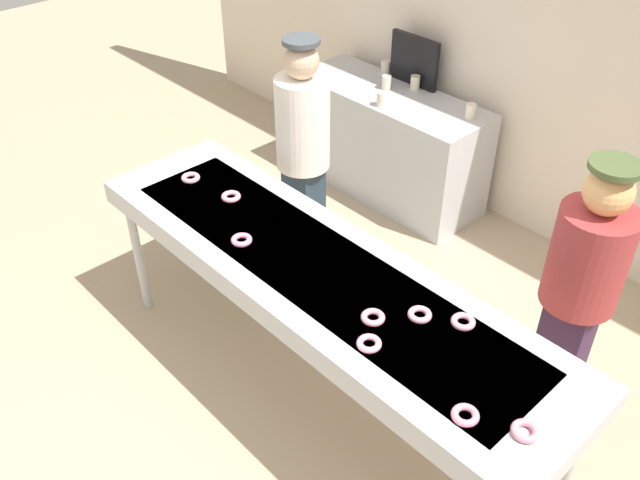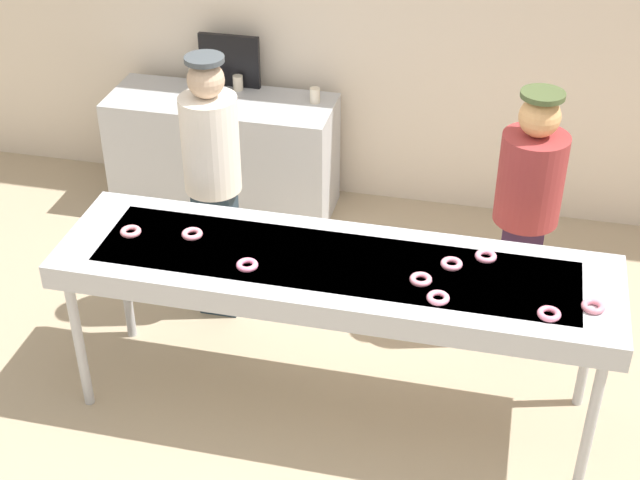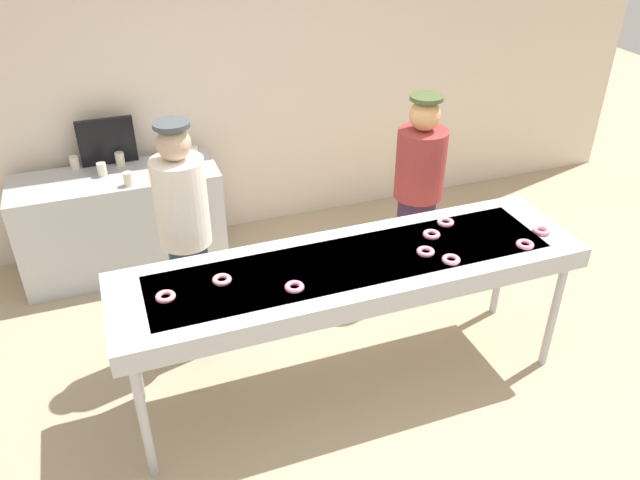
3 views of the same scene
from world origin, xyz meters
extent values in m
plane|color=tan|center=(0.00, 0.00, 0.00)|extent=(16.00, 16.00, 0.00)
cube|color=#B7BABF|center=(0.00, 0.00, 0.91)|extent=(2.91, 0.78, 0.13)
cube|color=slate|center=(0.00, 0.00, 0.94)|extent=(2.47, 0.55, 0.08)
cylinder|color=#B7BABF|center=(-1.35, -0.31, 0.42)|extent=(0.06, 0.06, 0.84)
cylinder|color=#B7BABF|center=(1.35, -0.31, 0.42)|extent=(0.06, 0.06, 0.84)
cylinder|color=#B7BABF|center=(-1.35, 0.31, 0.42)|extent=(0.06, 0.06, 0.84)
cylinder|color=#B7BABF|center=(1.35, 0.31, 0.42)|extent=(0.06, 0.06, 0.84)
torus|color=pink|center=(-1.12, 0.01, 0.99)|extent=(0.15, 0.15, 0.03)
torus|color=pink|center=(1.08, -0.22, 0.99)|extent=(0.14, 0.14, 0.03)
torus|color=pink|center=(-0.79, 0.06, 0.99)|extent=(0.16, 0.16, 0.03)
torus|color=pink|center=(0.55, -0.21, 0.99)|extent=(0.15, 0.15, 0.03)
torus|color=pink|center=(0.59, 0.09, 0.99)|extent=(0.15, 0.15, 0.03)
torus|color=pink|center=(0.45, -0.08, 0.99)|extent=(0.11, 0.11, 0.03)
torus|color=pink|center=(1.28, -0.11, 0.99)|extent=(0.13, 0.13, 0.03)
torus|color=pink|center=(-0.42, -0.15, 0.99)|extent=(0.14, 0.14, 0.03)
torus|color=pink|center=(0.75, 0.20, 0.99)|extent=(0.16, 0.16, 0.03)
cube|color=#37203C|center=(0.94, 0.92, 0.40)|extent=(0.24, 0.18, 0.80)
cylinder|color=#993333|center=(0.94, 0.92, 1.07)|extent=(0.38, 0.38, 0.54)
sphere|color=tan|center=(0.94, 0.92, 1.46)|extent=(0.23, 0.23, 0.23)
cylinder|color=#44522D|center=(0.94, 0.92, 1.59)|extent=(0.24, 0.24, 0.03)
cube|color=#223340|center=(-0.89, 0.70, 0.45)|extent=(0.24, 0.18, 0.90)
cylinder|color=silver|center=(-0.89, 0.70, 1.19)|extent=(0.34, 0.34, 0.59)
sphere|color=tan|center=(-0.89, 0.70, 1.59)|extent=(0.21, 0.21, 0.21)
cylinder|color=#3D4449|center=(-0.89, 0.70, 1.71)|extent=(0.22, 0.22, 0.03)
cube|color=#B7BABF|center=(-1.26, 1.95, 0.44)|extent=(1.64, 0.61, 0.87)
cylinder|color=beige|center=(-1.54, 2.19, 0.93)|extent=(0.07, 0.07, 0.11)
cylinder|color=beige|center=(-0.59, 2.06, 0.93)|extent=(0.07, 0.07, 0.11)
cylinder|color=beige|center=(-1.19, 2.15, 0.93)|extent=(0.07, 0.07, 0.11)
cylinder|color=beige|center=(-1.16, 1.73, 0.93)|extent=(0.07, 0.07, 0.11)
cylinder|color=beige|center=(-1.34, 1.98, 0.93)|extent=(0.07, 0.07, 0.11)
cube|color=black|center=(-1.26, 2.21, 1.07)|extent=(0.45, 0.04, 0.39)
camera|label=1|loc=(1.94, -1.80, 3.13)|focal=38.24mm
camera|label=2|loc=(0.80, -3.79, 3.66)|focal=51.68mm
camera|label=3|loc=(-1.28, -2.92, 3.08)|focal=35.37mm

